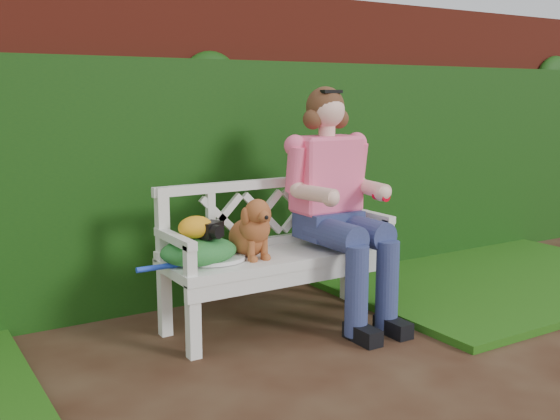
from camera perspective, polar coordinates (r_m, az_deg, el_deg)
ground at (r=3.36m, az=1.99°, el=-15.77°), size 60.00×60.00×0.00m
brick_wall at (r=4.74m, az=-10.84°, el=5.46°), size 10.00×0.30×2.20m
ivy_hedge at (r=4.56m, az=-9.75°, el=2.16°), size 10.00×0.18×1.70m
grass_right at (r=5.52m, az=17.82°, el=-5.58°), size 2.60×2.00×0.05m
garden_bench at (r=4.21m, az=0.00°, el=-6.85°), size 1.65×0.81×0.48m
seated_woman at (r=4.28m, az=4.45°, el=0.73°), size 0.66×0.88×1.55m
dog at (r=3.99m, az=-2.60°, el=-1.47°), size 0.29×0.37×0.38m
tennis_racket at (r=3.91m, az=-6.07°, el=-4.32°), size 0.74×0.40×0.03m
green_bag at (r=3.88m, az=-7.09°, el=-3.53°), size 0.56×0.49×0.16m
camera_item at (r=3.85m, az=-6.12°, el=-1.70°), size 0.17×0.15×0.09m
baseball_glove at (r=3.83m, az=-7.37°, el=-1.49°), size 0.23×0.19×0.13m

